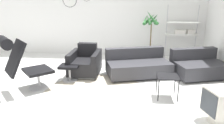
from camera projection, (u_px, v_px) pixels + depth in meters
ground_plane at (97, 92)px, 4.56m from camera, size 12.00×12.00×0.00m
wall_back at (112, 13)px, 7.16m from camera, size 12.00×0.09×2.80m
round_rug at (96, 92)px, 4.55m from camera, size 2.18×2.18×0.01m
lounge_chair at (20, 58)px, 4.40m from camera, size 1.09×1.07×1.18m
ottoman at (70, 69)px, 5.13m from camera, size 0.45×0.38×0.38m
armchair_red at (85, 63)px, 5.58m from camera, size 0.74×0.91×0.75m
couch_low at (138, 66)px, 5.50m from camera, size 1.71×1.26×0.65m
couch_second at (198, 67)px, 5.43m from camera, size 1.42×1.18×0.65m
side_table at (168, 78)px, 4.22m from camera, size 0.40×0.40×0.45m
crt_television at (220, 104)px, 3.37m from camera, size 0.52×0.53×0.56m
potted_plant at (150, 38)px, 6.80m from camera, size 0.53×0.51×1.54m
shelf_unit at (183, 31)px, 6.76m from camera, size 0.99×0.28×1.69m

